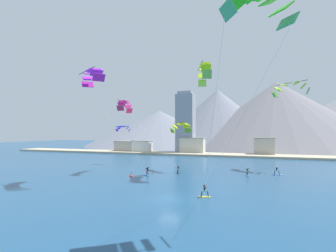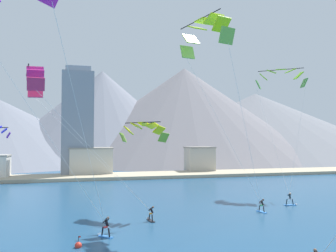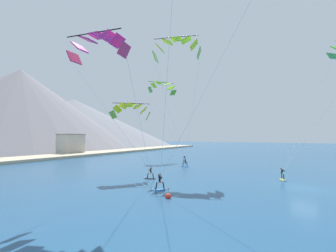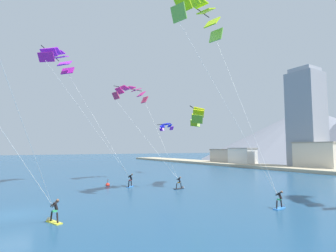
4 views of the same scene
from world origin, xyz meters
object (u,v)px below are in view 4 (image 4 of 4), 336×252
(parafoil_kite_far_right, at_px, (131,93))
(parafoil_kite_distant_low_drift, at_px, (197,115))
(parafoil_kite_far_left, at_px, (57,59))
(kitesurfer_mid_center, at_px, (281,203))
(parafoil_kite_mid_center, at_px, (199,14))
(kitesurfer_near_trail, at_px, (53,215))
(kitesurfer_far_right, at_px, (180,185))
(kitesurfer_far_left, at_px, (131,182))
(race_marker_buoy, at_px, (108,185))
(parafoil_kite_distant_high_outer, at_px, (166,126))

(parafoil_kite_far_right, relative_size, parafoil_kite_distant_low_drift, 2.52)
(parafoil_kite_far_left, bearing_deg, kitesurfer_mid_center, 30.45)
(parafoil_kite_mid_center, bearing_deg, kitesurfer_near_trail, -82.26)
(kitesurfer_mid_center, xyz_separation_m, kitesurfer_far_right, (-13.43, -1.13, 0.01))
(kitesurfer_mid_center, relative_size, kitesurfer_far_right, 1.00)
(parafoil_kite_far_left, height_order, parafoil_kite_distant_low_drift, parafoil_kite_far_left)
(kitesurfer_far_left, relative_size, race_marker_buoy, 1.78)
(parafoil_kite_mid_center, relative_size, parafoil_kite_distant_high_outer, 4.74)
(parafoil_kite_far_right, bearing_deg, kitesurfer_near_trail, -36.50)
(kitesurfer_mid_center, distance_m, parafoil_kite_far_left, 33.33)
(kitesurfer_near_trail, height_order, kitesurfer_far_left, kitesurfer_far_left)
(parafoil_kite_mid_center, height_order, parafoil_kite_far_right, parafoil_kite_mid_center)
(kitesurfer_far_left, xyz_separation_m, parafoil_kite_far_left, (-6.20, -8.73, 17.13))
(kitesurfer_mid_center, distance_m, parafoil_kite_distant_high_outer, 33.28)
(kitesurfer_far_right, distance_m, parafoil_kite_mid_center, 20.48)
(parafoil_kite_distant_high_outer, height_order, parafoil_kite_distant_low_drift, parafoil_kite_distant_low_drift)
(parafoil_kite_far_left, height_order, parafoil_kite_distant_high_outer, parafoil_kite_far_left)
(kitesurfer_mid_center, xyz_separation_m, parafoil_kite_distant_high_outer, (-31.10, 7.48, 9.19))
(kitesurfer_near_trail, height_order, parafoil_kite_distant_high_outer, parafoil_kite_distant_high_outer)
(race_marker_buoy, bearing_deg, parafoil_kite_distant_low_drift, 55.83)
(kitesurfer_mid_center, height_order, parafoil_kite_distant_low_drift, parafoil_kite_distant_low_drift)
(parafoil_kite_distant_low_drift, bearing_deg, parafoil_kite_far_right, -155.23)
(kitesurfer_near_trail, relative_size, kitesurfer_far_left, 0.98)
(kitesurfer_mid_center, height_order, parafoil_kite_far_left, parafoil_kite_far_left)
(kitesurfer_mid_center, relative_size, race_marker_buoy, 1.75)
(kitesurfer_far_left, distance_m, kitesurfer_far_right, 6.74)
(kitesurfer_far_left, height_order, kitesurfer_far_right, kitesurfer_far_left)
(kitesurfer_far_right, xyz_separation_m, race_marker_buoy, (-7.08, -7.03, -0.28))
(kitesurfer_far_left, relative_size, kitesurfer_far_right, 1.02)
(parafoil_kite_far_left, bearing_deg, parafoil_kite_distant_low_drift, 56.33)
(kitesurfer_far_left, bearing_deg, parafoil_kite_far_right, 157.67)
(kitesurfer_far_right, relative_size, parafoil_kite_far_right, 0.13)
(kitesurfer_mid_center, height_order, parafoil_kite_far_right, parafoil_kite_far_right)
(parafoil_kite_mid_center, distance_m, parafoil_kite_distant_low_drift, 12.78)
(parafoil_kite_far_right, bearing_deg, kitesurfer_far_left, -22.33)
(parafoil_kite_far_left, height_order, parafoil_kite_far_right, parafoil_kite_far_left)
(parafoil_kite_mid_center, bearing_deg, parafoil_kite_distant_low_drift, 143.54)
(parafoil_kite_far_right, relative_size, parafoil_kite_distant_high_outer, 3.25)
(parafoil_kite_far_left, xyz_separation_m, parafoil_kite_distant_high_outer, (-6.53, 21.93, -8.09))
(kitesurfer_mid_center, bearing_deg, parafoil_kite_distant_high_outer, 166.47)
(parafoil_kite_far_left, bearing_deg, parafoil_kite_mid_center, 35.37)
(parafoil_kite_distant_high_outer, bearing_deg, parafoil_kite_far_left, -73.42)
(parafoil_kite_far_right, bearing_deg, parafoil_kite_distant_low_drift, 24.77)
(parafoil_kite_far_left, relative_size, parafoil_kite_distant_high_outer, 4.08)
(parafoil_kite_far_left, xyz_separation_m, race_marker_buoy, (4.06, 6.28, -17.55))
(kitesurfer_far_right, bearing_deg, parafoil_kite_distant_high_outer, 154.00)
(kitesurfer_near_trail, distance_m, parafoil_kite_mid_center, 24.55)
(kitesurfer_near_trail, height_order, parafoil_kite_distant_low_drift, parafoil_kite_distant_low_drift)
(parafoil_kite_distant_low_drift, height_order, race_marker_buoy, parafoil_kite_distant_low_drift)
(kitesurfer_near_trail, distance_m, kitesurfer_mid_center, 18.06)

